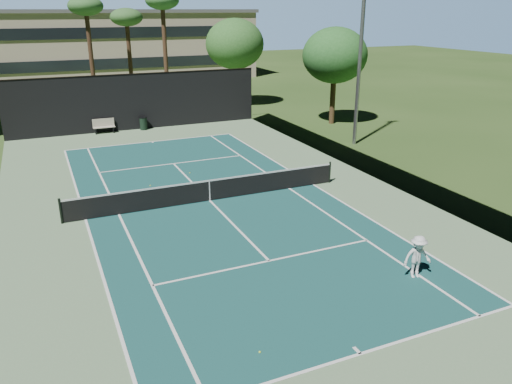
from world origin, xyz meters
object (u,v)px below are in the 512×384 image
tennis_ball_d (150,186)px  park_bench (104,126)px  tennis_ball_c (190,173)px  tennis_ball_a (260,352)px  trash_bin (143,123)px  tennis_ball_b (142,191)px  player (417,257)px  tennis_net (209,190)px

tennis_ball_d → park_bench: 12.64m
tennis_ball_c → park_bench: (-2.88, 11.42, 0.51)m
tennis_ball_c → park_bench: park_bench is taller
tennis_ball_a → park_bench: size_ratio=0.04×
park_bench → trash_bin: park_bench is taller
tennis_ball_a → trash_bin: bearing=84.4°
tennis_ball_b → tennis_ball_c: 3.43m
tennis_ball_c → tennis_ball_d: tennis_ball_c is taller
player → park_bench: 25.90m
tennis_ball_b → tennis_ball_a: bearing=-88.9°
tennis_net → tennis_ball_c: 4.38m
tennis_ball_b → tennis_ball_d: tennis_ball_d is taller
tennis_ball_a → tennis_ball_b: same height
park_bench → tennis_ball_c: bearing=-75.9°
tennis_net → tennis_ball_a: tennis_net is taller
tennis_ball_a → trash_bin: 26.58m
tennis_ball_a → tennis_ball_d: (0.27, 13.92, 0.00)m
tennis_net → tennis_ball_b: size_ratio=206.93×
player → tennis_ball_c: bearing=116.8°
tennis_ball_d → park_bench: size_ratio=0.04×
tennis_ball_c → tennis_ball_d: 2.70m
tennis_ball_b → trash_bin: bearing=77.7°
tennis_net → trash_bin: tennis_net is taller
tennis_ball_d → park_bench: park_bench is taller
tennis_net → player: (3.95, -9.32, 0.18)m
tennis_net → tennis_ball_a: (-2.33, -10.79, -0.53)m
tennis_ball_a → tennis_ball_b: size_ratio=0.99×
tennis_ball_a → tennis_ball_b: bearing=91.1°
tennis_net → trash_bin: 15.66m
trash_bin → tennis_ball_d: bearing=-100.5°
tennis_ball_a → tennis_net: bearing=77.8°
tennis_net → park_bench: tennis_net is taller
tennis_ball_b → park_bench: park_bench is taller
player → tennis_ball_b: 13.60m
player → trash_bin: player is taller
player → tennis_ball_a: 6.50m
trash_bin → park_bench: bearing=178.0°
tennis_net → tennis_ball_b: (-2.60, 2.58, -0.53)m
player → tennis_ball_c: size_ratio=21.30×
tennis_net → tennis_ball_d: size_ratio=200.18×
tennis_ball_d → trash_bin: (2.32, 12.53, 0.45)m
player → park_bench: player is taller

